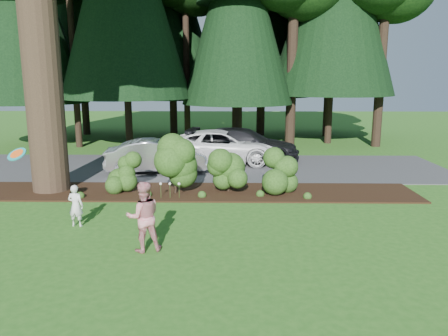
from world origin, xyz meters
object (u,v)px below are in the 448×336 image
frisbee (17,154)px  child (76,206)px  car_white_suv (223,147)px  car_dark_suv (243,145)px  car_silver_wagon (157,156)px  adult (144,217)px

frisbee → child: bearing=4.1°
car_white_suv → car_dark_suv: bearing=-55.4°
car_dark_suv → child: car_dark_suv is taller
car_silver_wagon → frisbee: frisbee is taller
adult → frisbee: (-3.53, 1.53, 1.16)m
car_silver_wagon → child: (-1.04, -6.61, -0.15)m
car_white_suv → adult: bearing=174.2°
child → car_dark_suv: bearing=-108.3°
frisbee → car_dark_suv: bearing=57.3°
car_white_suv → frisbee: bearing=152.8°
child → adult: (2.14, -1.63, 0.24)m
car_dark_suv → adult: adult is taller
child → adult: size_ratio=0.70×
car_silver_wagon → child: bearing=163.6°
car_white_suv → child: size_ratio=4.77×
child → frisbee: bearing=12.4°
adult → car_white_suv: bearing=-116.9°
car_silver_wagon → adult: (1.10, -8.24, 0.10)m
car_white_suv → frisbee: size_ratio=10.05×
car_dark_suv → adult: (-2.54, -10.98, 0.02)m
car_white_suv → car_dark_suv: (0.95, 0.59, 0.01)m
car_silver_wagon → car_white_suv: car_white_suv is taller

